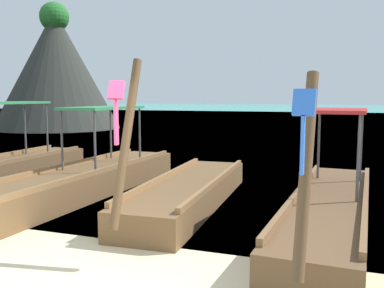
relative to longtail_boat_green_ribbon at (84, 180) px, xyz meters
name	(u,v)px	position (x,y,z in m)	size (l,w,h in m)	color
sea_water	(322,112)	(2.71, 57.58, -0.35)	(120.00, 120.00, 0.00)	#2DB29E
longtail_boat_green_ribbon	(84,180)	(0.00, 0.00, 0.00)	(1.49, 7.16, 2.66)	brown
longtail_boat_pink_ribbon	(189,192)	(2.53, -0.07, -0.08)	(1.45, 6.03, 2.72)	brown
longtail_boat_blue_ribbon	(331,207)	(5.26, -0.58, -0.03)	(1.53, 6.71, 2.45)	brown
karst_rock	(54,72)	(-13.49, 16.85, 3.54)	(9.21, 8.55, 8.60)	#2D302B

